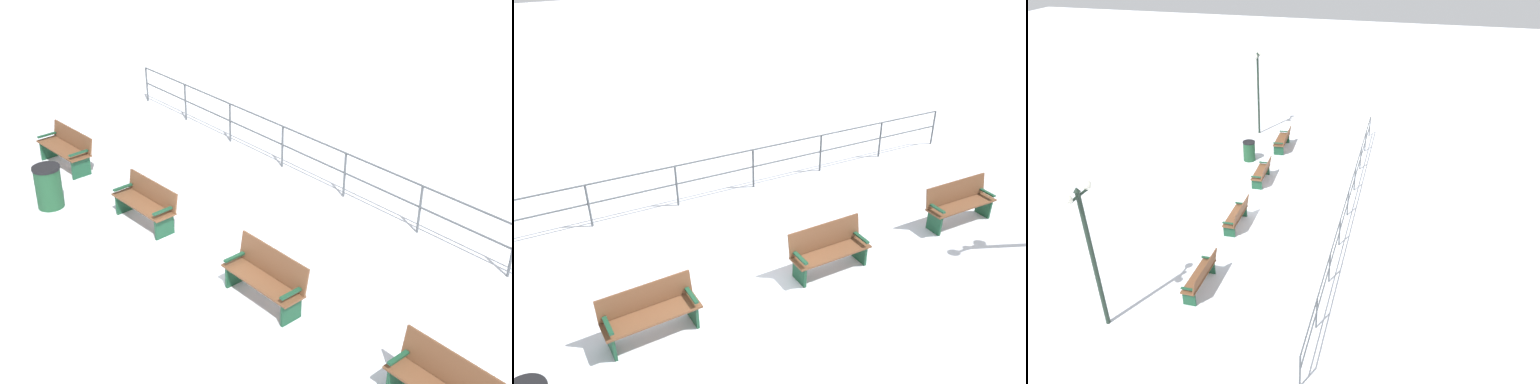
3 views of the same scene
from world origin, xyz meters
The scene contains 5 objects.
ground_plane centered at (0.00, 0.00, 0.00)m, with size 80.00×80.00×0.00m, color white.
bench_second centered at (0.05, -1.74, 0.45)m, with size 0.61×1.58×0.85m.
bench_third centered at (-0.08, 1.73, 0.47)m, with size 0.55×1.58×0.91m.
bench_fourth centered at (-0.18, 5.19, 0.50)m, with size 0.50×1.69×0.94m.
waterfront_railing centered at (-3.75, 0.00, 0.70)m, with size 0.05×15.76×1.03m.
Camera 2 is at (6.38, -2.94, 5.95)m, focal length 35.67 mm.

